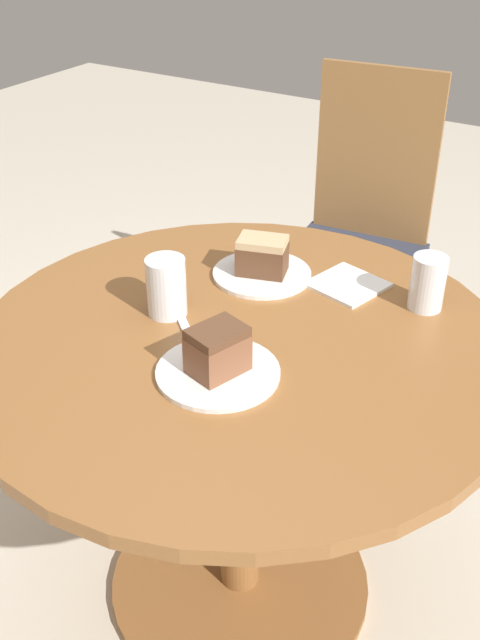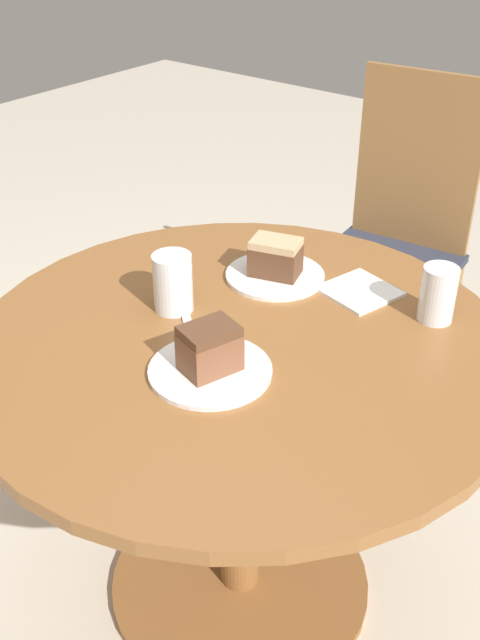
{
  "view_description": "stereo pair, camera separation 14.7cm",
  "coord_description": "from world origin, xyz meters",
  "px_view_note": "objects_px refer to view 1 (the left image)",
  "views": [
    {
      "loc": [
        0.65,
        -1.06,
        1.56
      ],
      "look_at": [
        0.0,
        0.0,
        0.78
      ],
      "focal_mm": 42.0,
      "sensor_mm": 36.0,
      "label": 1
    },
    {
      "loc": [
        0.77,
        -0.98,
        1.56
      ],
      "look_at": [
        0.0,
        0.0,
        0.78
      ],
      "focal_mm": 42.0,
      "sensor_mm": 36.0,
      "label": 2
    }
  ],
  "objects_px": {
    "plate_far": "(262,274)",
    "cake_slice_far": "(262,256)",
    "chair": "(357,236)",
    "cake_slice_near": "(218,350)",
    "plate_near": "(218,372)",
    "glass_lemonade": "(166,289)",
    "glass_water": "(427,286)"
  },
  "relations": [
    {
      "from": "chair",
      "to": "cake_slice_far",
      "type": "xyz_separation_m",
      "value": [
        0.07,
        -0.74,
        0.27
      ]
    },
    {
      "from": "cake_slice_near",
      "to": "plate_far",
      "type": "bearing_deg",
      "value": 108.05
    },
    {
      "from": "plate_near",
      "to": "glass_lemonade",
      "type": "distance_m",
      "value": 0.25
    },
    {
      "from": "chair",
      "to": "cake_slice_near",
      "type": "height_order",
      "value": "chair"
    },
    {
      "from": "plate_far",
      "to": "cake_slice_far",
      "type": "xyz_separation_m",
      "value": [
        -0.0,
        0.0,
        0.05
      ]
    },
    {
      "from": "chair",
      "to": "glass_water",
      "type": "distance_m",
      "value": 0.85
    },
    {
      "from": "plate_near",
      "to": "glass_water",
      "type": "bearing_deg",
      "value": 60.69
    },
    {
      "from": "plate_near",
      "to": "cake_slice_near",
      "type": "bearing_deg",
      "value": -75.96
    },
    {
      "from": "cake_slice_far",
      "to": "glass_water",
      "type": "height_order",
      "value": "glass_water"
    },
    {
      "from": "cake_slice_near",
      "to": "glass_lemonade",
      "type": "bearing_deg",
      "value": 148.58
    },
    {
      "from": "plate_near",
      "to": "cake_slice_far",
      "type": "bearing_deg",
      "value": 108.05
    },
    {
      "from": "chair",
      "to": "glass_lemonade",
      "type": "relative_size",
      "value": 8.17
    },
    {
      "from": "plate_near",
      "to": "glass_water",
      "type": "relative_size",
      "value": 1.95
    },
    {
      "from": "plate_near",
      "to": "chair",
      "type": "bearing_deg",
      "value": 99.78
    },
    {
      "from": "cake_slice_far",
      "to": "glass_water",
      "type": "relative_size",
      "value": 1.06
    },
    {
      "from": "chair",
      "to": "cake_slice_near",
      "type": "xyz_separation_m",
      "value": [
        0.19,
        -1.11,
        0.27
      ]
    },
    {
      "from": "cake_slice_near",
      "to": "cake_slice_far",
      "type": "xyz_separation_m",
      "value": [
        -0.12,
        0.37,
        -0.0
      ]
    },
    {
      "from": "chair",
      "to": "plate_far",
      "type": "bearing_deg",
      "value": -90.08
    },
    {
      "from": "glass_lemonade",
      "to": "cake_slice_far",
      "type": "bearing_deg",
      "value": 70.27
    },
    {
      "from": "cake_slice_far",
      "to": "glass_water",
      "type": "xyz_separation_m",
      "value": [
        0.36,
        0.06,
        0.0
      ]
    },
    {
      "from": "plate_near",
      "to": "glass_lemonade",
      "type": "xyz_separation_m",
      "value": [
        -0.21,
        0.13,
        0.05
      ]
    },
    {
      "from": "cake_slice_near",
      "to": "glass_water",
      "type": "relative_size",
      "value": 1.01
    },
    {
      "from": "glass_lemonade",
      "to": "plate_near",
      "type": "bearing_deg",
      "value": -31.42
    },
    {
      "from": "plate_near",
      "to": "cake_slice_near",
      "type": "height_order",
      "value": "cake_slice_near"
    },
    {
      "from": "cake_slice_near",
      "to": "cake_slice_far",
      "type": "distance_m",
      "value": 0.39
    },
    {
      "from": "cake_slice_far",
      "to": "glass_lemonade",
      "type": "height_order",
      "value": "glass_lemonade"
    },
    {
      "from": "plate_near",
      "to": "plate_far",
      "type": "relative_size",
      "value": 1.03
    },
    {
      "from": "cake_slice_far",
      "to": "glass_water",
      "type": "distance_m",
      "value": 0.37
    },
    {
      "from": "glass_water",
      "to": "cake_slice_near",
      "type": "bearing_deg",
      "value": -119.31
    },
    {
      "from": "plate_far",
      "to": "glass_lemonade",
      "type": "relative_size",
      "value": 1.79
    },
    {
      "from": "plate_far",
      "to": "cake_slice_near",
      "type": "distance_m",
      "value": 0.39
    },
    {
      "from": "chair",
      "to": "plate_far",
      "type": "xyz_separation_m",
      "value": [
        0.07,
        -0.74,
        0.22
      ]
    }
  ]
}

